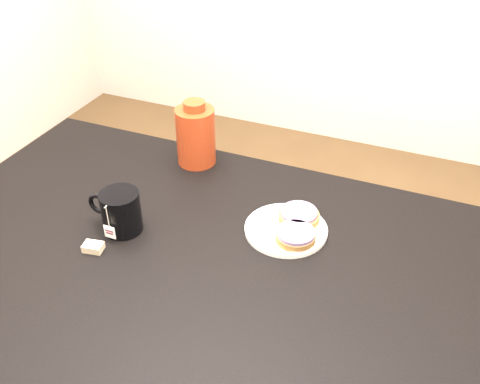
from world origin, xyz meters
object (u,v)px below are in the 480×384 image
at_px(bagel_front, 296,236).
at_px(mug, 120,211).
at_px(plate, 286,229).
at_px(bagel_package, 196,135).
at_px(teabag_pouch, 93,247).
at_px(bagel_back, 299,216).
at_px(table, 196,280).

distance_m(bagel_front, mug, 0.42).
bearing_deg(plate, bagel_front, -45.52).
bearing_deg(plate, bagel_package, 148.82).
height_order(bagel_front, mug, mug).
height_order(mug, teabag_pouch, mug).
relative_size(teabag_pouch, bagel_package, 0.24).
relative_size(bagel_back, mug, 0.74).
height_order(plate, bagel_back, bagel_back).
height_order(plate, teabag_pouch, teabag_pouch).
bearing_deg(teabag_pouch, mug, 77.95).
distance_m(table, bagel_back, 0.30).
xyz_separation_m(plate, teabag_pouch, (-0.39, -0.24, 0.00)).
bearing_deg(bagel_back, table, -132.75).
relative_size(plate, mug, 1.43).
bearing_deg(mug, table, -4.12).
bearing_deg(teabag_pouch, bagel_package, 83.81).
bearing_deg(bagel_front, bagel_back, 101.89).
relative_size(plate, teabag_pouch, 4.47).
height_order(bagel_front, bagel_package, bagel_package).
height_order(plate, bagel_package, bagel_package).
xyz_separation_m(mug, teabag_pouch, (-0.02, -0.09, -0.04)).
distance_m(plate, bagel_front, 0.05).
bearing_deg(bagel_package, bagel_back, -24.61).
xyz_separation_m(teabag_pouch, bagel_package, (0.05, 0.45, 0.08)).
height_order(table, bagel_package, bagel_package).
height_order(bagel_back, mug, mug).
distance_m(bagel_front, bagel_package, 0.45).
relative_size(bagel_back, bagel_package, 0.55).
relative_size(table, bagel_package, 7.33).
relative_size(table, teabag_pouch, 31.11).
distance_m(mug, bagel_package, 0.35).
bearing_deg(plate, teabag_pouch, -148.80).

